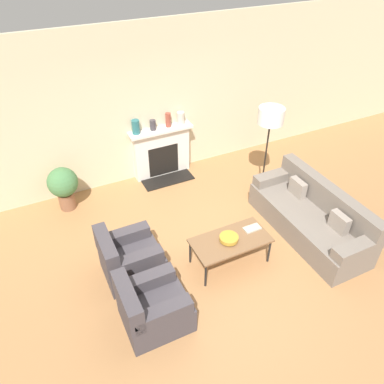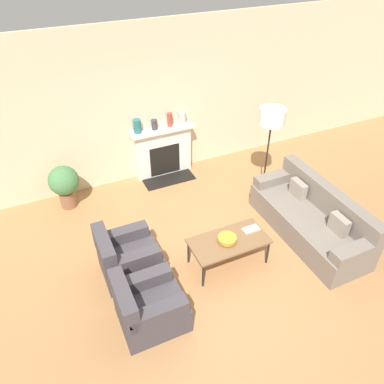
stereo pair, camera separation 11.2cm
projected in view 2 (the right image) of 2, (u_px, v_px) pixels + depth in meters
name	position (u px, v px, depth m)	size (l,w,h in m)	color
ground_plane	(220.00, 264.00, 5.64)	(18.00, 18.00, 0.00)	#A87547
wall_back	(152.00, 104.00, 6.80)	(18.00, 0.06, 2.90)	beige
fireplace	(163.00, 152.00, 7.31)	(1.23, 0.59, 1.01)	silver
couch	(311.00, 219.00, 6.00)	(0.83, 2.16, 0.83)	slate
armchair_near	(148.00, 307.00, 4.67)	(0.82, 0.72, 0.79)	#423D42
armchair_far	(127.00, 258.00, 5.33)	(0.82, 0.72, 0.79)	#423D42
coffee_table	(229.00, 242.00, 5.41)	(1.14, 0.58, 0.46)	brown
bowl	(227.00, 239.00, 5.35)	(0.28, 0.28, 0.08)	#BC8E2D
book	(251.00, 229.00, 5.56)	(0.26, 0.14, 0.02)	#B2A893
floor_lamp	(271.00, 123.00, 6.30)	(0.44, 0.44, 1.66)	black
mantel_vase_left	(137.00, 126.00, 6.78)	(0.14, 0.14, 0.26)	#28666B
mantel_vase_center_left	(154.00, 125.00, 6.91)	(0.11, 0.11, 0.19)	#3D383D
mantel_vase_center_right	(170.00, 120.00, 6.99)	(0.10, 0.10, 0.27)	brown
mantel_vase_right	(182.00, 118.00, 7.08)	(0.15, 0.15, 0.24)	beige
potted_plant	(64.00, 183.00, 6.47)	(0.52, 0.52, 0.81)	brown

